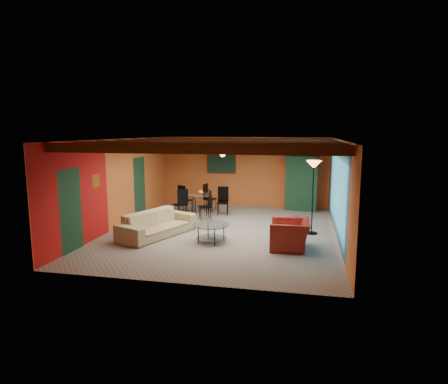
% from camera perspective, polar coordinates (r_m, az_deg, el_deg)
% --- Properties ---
extents(room, '(6.52, 8.01, 2.71)m').
position_cam_1_polar(room, '(11.16, -0.09, 6.08)').
color(room, gray).
rests_on(room, ground).
extents(sofa, '(1.75, 2.57, 0.70)m').
position_cam_1_polar(sofa, '(11.05, -9.86, -4.64)').
color(sofa, tan).
rests_on(sofa, ground).
extents(armchair, '(1.00, 1.14, 0.72)m').
position_cam_1_polar(armchair, '(9.90, 9.77, -6.19)').
color(armchair, maroon).
rests_on(armchair, ground).
extents(coffee_table, '(1.23, 1.23, 0.50)m').
position_cam_1_polar(coffee_table, '(10.28, -1.91, -6.12)').
color(coffee_table, silver).
rests_on(coffee_table, ground).
extents(dining_table, '(2.15, 2.15, 1.00)m').
position_cam_1_polar(dining_table, '(13.60, -3.47, -1.29)').
color(dining_table, white).
rests_on(dining_table, ground).
extents(armoire, '(1.19, 0.71, 1.96)m').
position_cam_1_polar(armoire, '(14.63, 11.33, 1.19)').
color(armoire, maroon).
rests_on(armoire, ground).
extents(floor_lamp, '(0.48, 0.48, 2.12)m').
position_cam_1_polar(floor_lamp, '(11.25, 13.01, -0.79)').
color(floor_lamp, black).
rests_on(floor_lamp, ground).
extents(ceiling_fan, '(1.50, 1.50, 0.44)m').
position_cam_1_polar(ceiling_fan, '(11.05, -0.21, 6.04)').
color(ceiling_fan, '#472614').
rests_on(ceiling_fan, ceiling).
extents(painting, '(1.05, 0.03, 0.65)m').
position_cam_1_polar(painting, '(15.15, -0.40, 4.18)').
color(painting, black).
rests_on(painting, wall_back).
extents(potted_plant, '(0.54, 0.50, 0.50)m').
position_cam_1_polar(potted_plant, '(14.51, 11.48, 6.00)').
color(potted_plant, '#26661E').
rests_on(potted_plant, armoire).
extents(vase, '(0.25, 0.25, 0.20)m').
position_cam_1_polar(vase, '(13.51, -3.49, 1.22)').
color(vase, orange).
rests_on(vase, dining_table).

